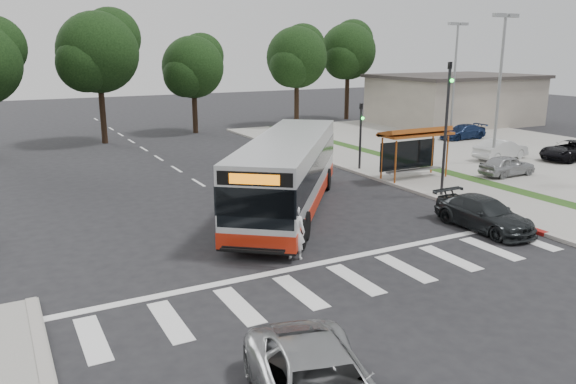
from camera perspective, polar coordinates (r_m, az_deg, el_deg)
ground at (r=22.11m, az=-0.55°, el=-4.35°), size 140.00×140.00×0.00m
sidewalk_east at (r=34.38m, az=9.65°, el=2.35°), size 4.00×40.00×0.12m
curb_east at (r=33.22m, az=6.90°, el=2.06°), size 0.30×40.00×0.15m
curb_east_red at (r=25.91m, az=19.58°, el=-2.21°), size 0.32×6.00×0.15m
parking_lot at (r=43.95m, az=20.60°, el=4.22°), size 18.00×36.00×0.10m
commercial_building at (r=56.94m, az=16.51°, el=8.85°), size 14.00×10.00×4.40m
building_roof_cap at (r=56.78m, az=16.68°, el=11.21°), size 14.60×10.60×0.30m
crosswalk_ladder at (r=18.10m, az=6.84°, el=-8.80°), size 18.00×2.60×0.01m
bus_shelter at (r=31.64m, az=12.72°, el=5.39°), size 4.20×1.60×2.86m
traffic_signal_ne_tall at (r=27.99m, az=15.82°, el=7.23°), size 0.18×0.37×6.50m
traffic_signal_ne_short at (r=33.53m, az=7.40°, el=6.33°), size 0.18×0.37×4.00m
lot_light_front at (r=37.00m, az=20.81°, el=11.62°), size 1.90×0.35×9.01m
lot_light_mid at (r=48.26m, az=16.64°, el=12.37°), size 1.90×0.35×9.01m
tree_ne_a at (r=53.27m, az=0.93°, el=13.61°), size 6.16×5.74×9.30m
tree_ne_b at (r=58.63m, az=6.15°, el=14.11°), size 6.16×5.74×10.02m
tree_north_a at (r=45.32m, az=-18.68°, el=13.42°), size 6.60×6.15×10.17m
tree_north_b at (r=49.24m, az=-9.57°, el=12.50°), size 5.72×5.33×8.43m
transit_bus at (r=24.97m, az=-0.01°, el=1.80°), size 10.09×11.86×3.32m
pedestrian at (r=19.34m, az=0.72°, el=-4.08°), size 0.84×0.81×1.95m
dark_sedan at (r=23.93m, az=19.29°, el=-2.10°), size 1.85×4.45×1.29m
parked_car_0 at (r=34.10m, az=21.37°, el=2.54°), size 3.45×1.40×1.17m
parked_car_1 at (r=39.02m, az=20.82°, el=4.08°), size 4.09×1.70×1.31m
parked_car_2 at (r=40.68m, az=26.80°, el=3.81°), size 4.52×2.17×1.24m
parked_car_3 at (r=46.95m, az=17.34°, el=5.86°), size 4.01×1.67×1.16m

